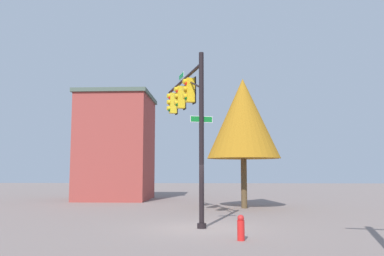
# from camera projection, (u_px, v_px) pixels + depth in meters

# --- Properties ---
(ground_plane) EXTENTS (120.00, 120.00, 0.00)m
(ground_plane) POSITION_uv_depth(u_px,v_px,m) (202.00, 228.00, 15.73)
(ground_plane) COLOR gray
(signal_pole_assembly) EXTENTS (6.17, 2.46, 7.13)m
(signal_pole_assembly) POSITION_uv_depth(u_px,v_px,m) (186.00, 107.00, 18.62)
(signal_pole_assembly) COLOR black
(signal_pole_assembly) RESTS_ON ground_plane
(fire_hydrant) EXTENTS (0.33, 0.24, 0.83)m
(fire_hydrant) POSITION_uv_depth(u_px,v_px,m) (241.00, 228.00, 13.00)
(fire_hydrant) COLOR red
(fire_hydrant) RESTS_ON ground_plane
(tree_near) EXTENTS (4.52, 4.52, 8.06)m
(tree_near) POSITION_uv_depth(u_px,v_px,m) (243.00, 118.00, 24.90)
(tree_near) COLOR brown
(tree_near) RESTS_ON ground_plane
(brick_building) EXTENTS (6.30, 5.66, 8.43)m
(brick_building) POSITION_uv_depth(u_px,v_px,m) (116.00, 146.00, 32.12)
(brick_building) COLOR #9A3D37
(brick_building) RESTS_ON ground_plane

